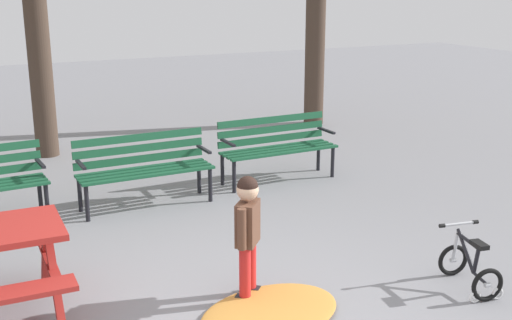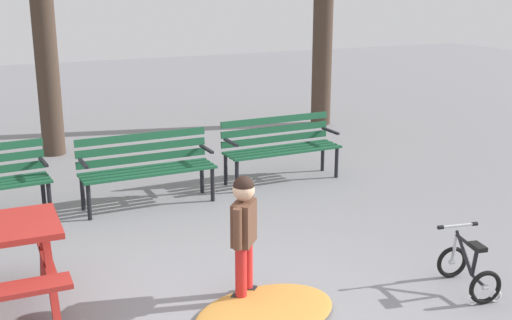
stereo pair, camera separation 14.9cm
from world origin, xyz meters
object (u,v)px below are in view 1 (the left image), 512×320
park_bench_left (143,164)px  park_bench_right (276,143)px  child_standing (248,228)px  kids_bicycle (470,267)px

park_bench_left → park_bench_right: 1.91m
child_standing → park_bench_left: bearing=91.9°
park_bench_left → park_bench_right: size_ratio=1.00×
park_bench_right → child_standing: size_ratio=1.48×
park_bench_left → child_standing: 2.71m
child_standing → kids_bicycle: bearing=-20.7°
kids_bicycle → park_bench_left: bearing=119.4°
park_bench_right → kids_bicycle: size_ratio=2.66×
kids_bicycle → child_standing: bearing=159.3°
park_bench_left → kids_bicycle: bearing=-60.6°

